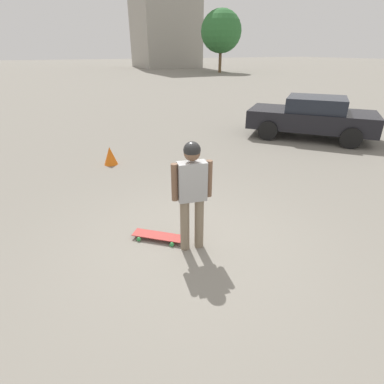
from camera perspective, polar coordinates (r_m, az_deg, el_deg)
The scene contains 6 objects.
ground_plane at distance 4.94m, azimuth 0.00°, elevation -10.42°, with size 220.00×220.00×0.00m, color gray.
person at distance 4.40m, azimuth 0.00°, elevation 0.81°, with size 0.61×0.28×1.76m.
skateboard at distance 5.11m, azimuth -6.53°, elevation -8.28°, with size 0.80×0.74×0.08m.
car_parked_near at distance 11.76m, azimuth 21.84°, elevation 13.21°, with size 4.23×4.43×1.43m.
tree_distant at distance 45.36m, azimuth 5.57°, elevation 28.18°, with size 5.40×5.40×7.83m.
traffic_cone at distance 8.62m, azimuth -15.31°, elevation 6.69°, with size 0.37×0.37×0.50m.
Camera 1 is at (1.76, 3.59, 2.89)m, focal length 28.00 mm.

